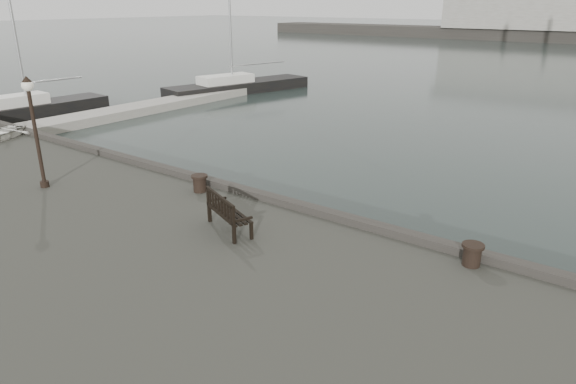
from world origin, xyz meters
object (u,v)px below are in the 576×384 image
Objects in this scene: bench at (229,219)px; bollard_left at (200,183)px; yacht_b at (239,89)px; bollard_right at (472,255)px; lamp_post at (33,118)px; yacht_a at (36,112)px.

bench is 3.32× the size of bollard_left.
bench is 0.10× the size of yacht_b.
bench reaches higher than bollard_right.
lamp_post is (-6.12, -0.95, 1.69)m from bench.
yacht_b is (-16.58, 20.00, -1.55)m from bollard_left.
bollard_left is at bearing 32.01° from lamp_post.
yacht_a is at bearing 152.85° from lamp_post.
yacht_b is (-23.90, 19.77, -1.54)m from bollard_right.
lamp_post is at bearing -147.99° from bollard_left.
bollard_left is 0.04× the size of yacht_a.
bollard_right is (7.31, 0.23, -0.01)m from bollard_left.
bollard_left is at bearing -178.19° from bollard_right.
yacht_a reaches higher than bench.
lamp_post is 0.20× the size of yacht_b.
yacht_a is (-22.84, 7.63, -1.59)m from bench.
bollard_left is at bearing 172.07° from bench.
yacht_a reaches higher than bollard_left.
yacht_a is (-20.47, 6.23, -1.55)m from bollard_left.
bollard_left reaches higher than bollard_right.
bollard_left is 21.45m from yacht_a.
bollard_right is 11.49m from lamp_post.
yacht_b is at bearing 129.65° from bollard_left.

